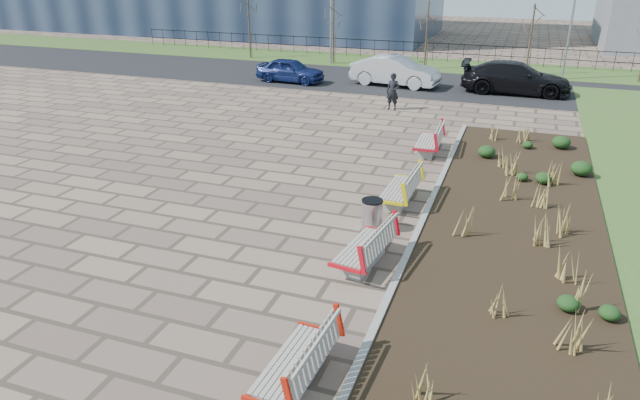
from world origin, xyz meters
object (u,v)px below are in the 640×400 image
(bench_a, at_px, (293,359))
(car_blue, at_px, (290,70))
(bench_c, at_px, (399,187))
(litter_bin, at_px, (372,216))
(lamp_east, at_px, (571,24))
(car_silver, at_px, (395,71))
(lamp_west, at_px, (331,16))
(car_black, at_px, (516,78))
(pedestrian, at_px, (393,92))
(bench_b, at_px, (363,245))
(bench_d, at_px, (428,139))

(bench_a, bearing_deg, car_blue, 115.83)
(bench_c, relative_size, car_blue, 0.55)
(litter_bin, relative_size, lamp_east, 0.14)
(bench_a, xyz_separation_m, car_silver, (-3.65, 23.59, 0.31))
(lamp_west, bearing_deg, car_blue, -93.41)
(car_blue, bearing_deg, lamp_west, 0.16)
(car_black, height_order, lamp_east, lamp_east)
(bench_a, distance_m, pedestrian, 18.68)
(car_black, distance_m, lamp_east, 5.70)
(pedestrian, relative_size, lamp_west, 0.28)
(bench_b, xyz_separation_m, car_blue, (-9.36, 18.29, 0.17))
(bench_a, distance_m, bench_c, 8.01)
(lamp_west, bearing_deg, bench_b, -69.64)
(car_black, relative_size, lamp_east, 0.91)
(litter_bin, relative_size, car_silver, 0.18)
(bench_c, xyz_separation_m, pedestrian, (-2.61, 10.48, 0.33))
(lamp_west, bearing_deg, car_black, -21.89)
(bench_a, height_order, bench_c, same)
(bench_b, bearing_deg, bench_d, 97.80)
(car_silver, bearing_deg, pedestrian, -161.19)
(car_blue, bearing_deg, litter_bin, -147.57)
(bench_a, bearing_deg, pedestrian, 101.32)
(bench_c, bearing_deg, car_black, 83.06)
(bench_d, xyz_separation_m, car_silver, (-3.65, 10.77, 0.31))
(lamp_west, bearing_deg, lamp_east, 0.00)
(lamp_east, bearing_deg, bench_a, -99.95)
(bench_a, xyz_separation_m, bench_b, (0.00, 4.24, 0.00))
(pedestrian, distance_m, lamp_east, 12.76)
(pedestrian, distance_m, lamp_west, 12.07)
(bench_d, relative_size, litter_bin, 2.51)
(bench_a, distance_m, lamp_east, 29.04)
(bench_b, distance_m, car_blue, 20.54)
(bench_a, height_order, lamp_east, lamp_east)
(pedestrian, bearing_deg, lamp_east, 58.62)
(bench_c, distance_m, car_black, 16.05)
(car_silver, height_order, lamp_east, lamp_east)
(bench_d, distance_m, car_blue, 13.49)
(bench_d, distance_m, pedestrian, 6.26)
(bench_a, distance_m, car_black, 23.99)
(bench_c, xyz_separation_m, litter_bin, (-0.27, -1.97, -0.08))
(bench_c, distance_m, car_blue, 17.27)
(car_blue, xyz_separation_m, lamp_west, (0.36, 5.96, 2.37))
(bench_a, relative_size, lamp_west, 0.35)
(litter_bin, bearing_deg, lamp_west, 111.25)
(bench_a, bearing_deg, litter_bin, 95.83)
(litter_bin, distance_m, lamp_east, 23.21)
(bench_c, relative_size, lamp_west, 0.35)
(litter_bin, height_order, car_silver, car_silver)
(litter_bin, xyz_separation_m, lamp_west, (-8.73, 22.45, 2.62))
(pedestrian, xyz_separation_m, car_silver, (-1.04, 5.09, -0.03))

